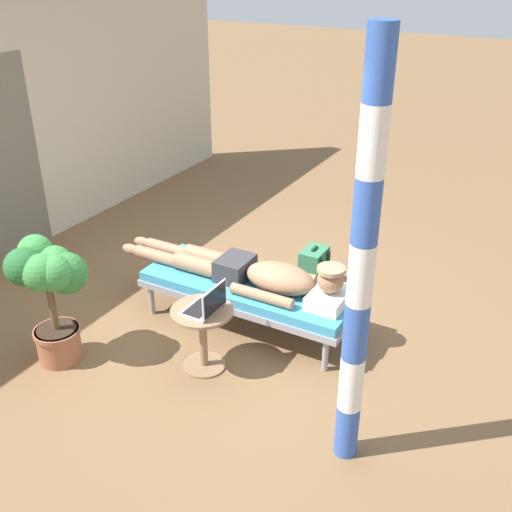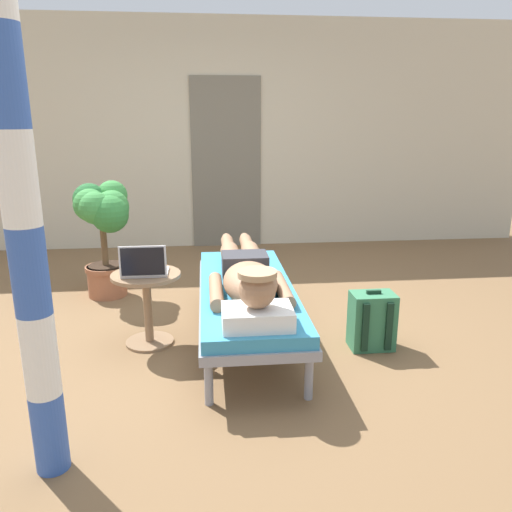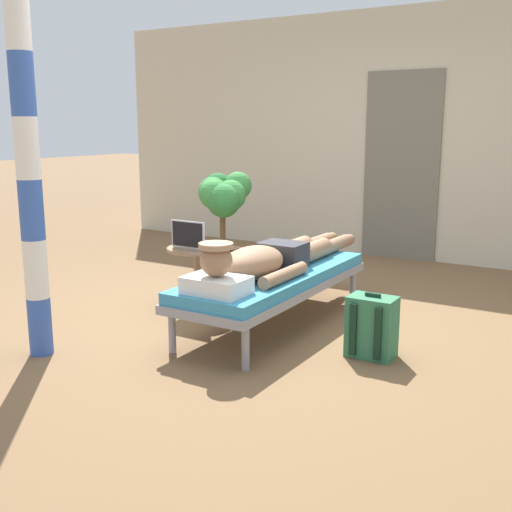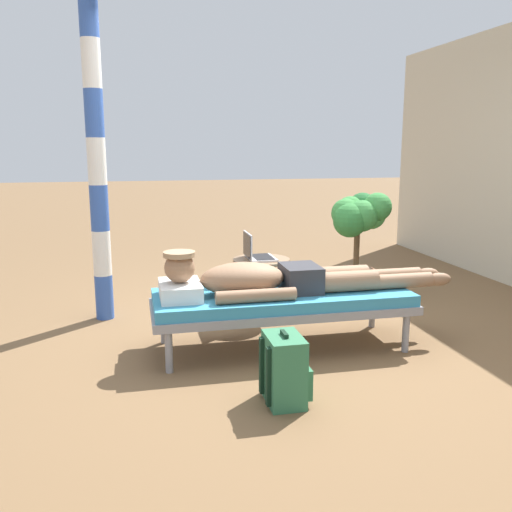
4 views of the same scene
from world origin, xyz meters
TOP-DOWN VIEW (x-y plane):
  - ground_plane at (0.00, 0.00)m, footprint 40.00×40.00m
  - house_door_panel at (0.19, 2.73)m, footprint 0.84×0.03m
  - lounge_chair at (0.19, -0.09)m, footprint 0.67×1.88m
  - person_reclining at (0.19, -0.15)m, footprint 0.53×2.17m
  - side_table at (-0.51, -0.08)m, footprint 0.48×0.48m
  - laptop at (-0.51, -0.14)m, footprint 0.31×0.24m
  - backpack at (1.05, -0.31)m, footprint 0.30×0.26m
  - potted_plant at (-0.98, 0.98)m, footprint 0.51×0.58m
  - porch_post at (-0.82, -1.39)m, footprint 0.15×0.15m

SIDE VIEW (x-z plane):
  - ground_plane at x=0.00m, z-range 0.00..0.00m
  - backpack at x=1.05m, z-range -0.02..0.41m
  - lounge_chair at x=0.19m, z-range 0.14..0.56m
  - side_table at x=-0.51m, z-range 0.09..0.62m
  - person_reclining at x=0.19m, z-range 0.36..0.68m
  - laptop at x=-0.51m, z-range 0.47..0.69m
  - potted_plant at x=-0.98m, z-range 0.19..1.21m
  - house_door_panel at x=0.19m, z-range 0.00..2.04m
  - porch_post at x=-0.82m, z-range 0.00..2.66m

